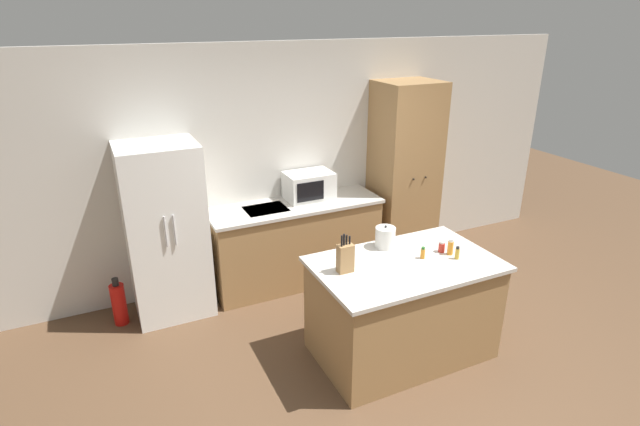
% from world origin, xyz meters
% --- Properties ---
extents(ground_plane, '(14.00, 14.00, 0.00)m').
position_xyz_m(ground_plane, '(0.00, 0.00, 0.00)').
color(ground_plane, brown).
extents(wall_back, '(7.20, 0.06, 2.60)m').
position_xyz_m(wall_back, '(0.00, 2.33, 1.30)').
color(wall_back, beige).
rests_on(wall_back, ground_plane).
extents(refrigerator, '(0.74, 0.64, 1.75)m').
position_xyz_m(refrigerator, '(-1.52, 1.99, 0.88)').
color(refrigerator, white).
rests_on(refrigerator, ground_plane).
extents(back_counter, '(1.90, 0.63, 0.94)m').
position_xyz_m(back_counter, '(-0.14, 2.01, 0.47)').
color(back_counter, '#9E7547').
rests_on(back_counter, ground_plane).
extents(pantry_cabinet, '(0.70, 0.61, 2.16)m').
position_xyz_m(pantry_cabinet, '(1.25, 2.01, 1.08)').
color(pantry_cabinet, '#9E7547').
rests_on(pantry_cabinet, ground_plane).
extents(kitchen_island, '(1.55, 0.96, 0.91)m').
position_xyz_m(kitchen_island, '(0.20, 0.41, 0.46)').
color(kitchen_island, '#9E7547').
rests_on(kitchen_island, ground_plane).
extents(microwave, '(0.51, 0.37, 0.30)m').
position_xyz_m(microwave, '(0.06, 2.10, 1.09)').
color(microwave, white).
rests_on(microwave, back_counter).
extents(knife_block, '(0.13, 0.08, 0.34)m').
position_xyz_m(knife_block, '(-0.34, 0.48, 1.03)').
color(knife_block, '#9E7547').
rests_on(knife_block, kitchen_island).
extents(spice_bottle_tall_dark, '(0.06, 0.06, 0.10)m').
position_xyz_m(spice_bottle_tall_dark, '(0.59, 0.44, 0.95)').
color(spice_bottle_tall_dark, '#B2281E').
rests_on(spice_bottle_tall_dark, kitchen_island).
extents(spice_bottle_short_red, '(0.04, 0.04, 0.11)m').
position_xyz_m(spice_bottle_short_red, '(0.63, 0.27, 0.96)').
color(spice_bottle_short_red, gold).
rests_on(spice_bottle_short_red, kitchen_island).
extents(spice_bottle_amber_oil, '(0.05, 0.05, 0.15)m').
position_xyz_m(spice_bottle_amber_oil, '(0.63, 0.37, 0.98)').
color(spice_bottle_amber_oil, orange).
rests_on(spice_bottle_amber_oil, kitchen_island).
extents(spice_bottle_green_herb, '(0.04, 0.04, 0.10)m').
position_xyz_m(spice_bottle_green_herb, '(0.37, 0.41, 0.96)').
color(spice_bottle_green_herb, orange).
rests_on(spice_bottle_green_herb, kitchen_island).
extents(kettle, '(0.18, 0.18, 0.21)m').
position_xyz_m(kettle, '(0.19, 0.73, 1.00)').
color(kettle, white).
rests_on(kettle, kitchen_island).
extents(fire_extinguisher, '(0.14, 0.14, 0.50)m').
position_xyz_m(fire_extinguisher, '(-2.04, 1.96, 0.22)').
color(fire_extinguisher, red).
rests_on(fire_extinguisher, ground_plane).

